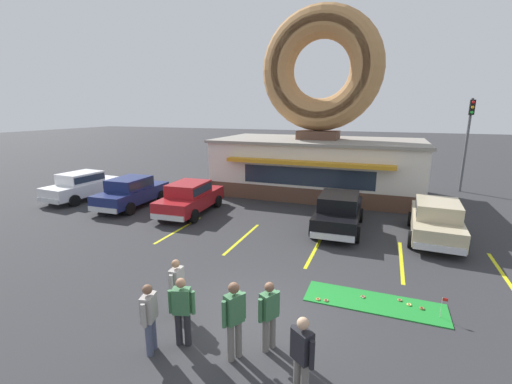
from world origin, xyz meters
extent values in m
plane|color=#2D2D30|center=(0.00, 0.00, 0.00)|extent=(160.00, 160.00, 0.00)
cube|color=brown|center=(-1.23, 14.00, 0.45)|extent=(12.00, 6.00, 0.90)
cube|color=silver|center=(-1.23, 14.00, 2.05)|extent=(12.00, 6.00, 2.30)
cube|color=gray|center=(-1.23, 14.00, 3.28)|extent=(12.30, 6.30, 0.16)
cube|color=orange|center=(-1.23, 10.70, 2.35)|extent=(9.00, 0.60, 0.20)
cube|color=#232D3D|center=(-1.23, 10.98, 1.55)|extent=(7.20, 0.03, 1.00)
cube|color=brown|center=(-1.23, 14.00, 3.61)|extent=(2.40, 1.80, 0.50)
torus|color=#B27F4C|center=(-1.23, 14.00, 7.41)|extent=(7.10, 1.90, 7.10)
torus|color=#936038|center=(-1.23, 13.57, 7.41)|extent=(6.25, 1.05, 6.24)
cube|color=#1E842D|center=(2.74, 1.85, 0.01)|extent=(3.67, 1.13, 0.03)
torus|color=#A5724C|center=(3.40, 2.17, 0.05)|extent=(0.13, 0.13, 0.04)
torus|color=#E5C666|center=(3.62, 2.02, 0.05)|extent=(0.13, 0.13, 0.04)
torus|color=#A5724C|center=(2.44, 2.00, 0.05)|extent=(0.13, 0.13, 0.04)
torus|color=brown|center=(3.93, 1.94, 0.05)|extent=(0.13, 0.13, 0.04)
torus|color=#A5724C|center=(1.51, 1.44, 0.05)|extent=(0.13, 0.13, 0.04)
torus|color=#D17F47|center=(1.30, 1.42, 0.05)|extent=(0.13, 0.13, 0.04)
sphere|color=white|center=(2.45, 1.94, 0.05)|extent=(0.04, 0.04, 0.04)
cylinder|color=silver|center=(4.33, 1.71, 0.31)|extent=(0.01, 0.01, 0.55)
cube|color=red|center=(4.39, 1.71, 0.53)|extent=(0.12, 0.01, 0.08)
cube|color=silver|center=(-13.63, 7.58, 0.66)|extent=(2.06, 4.51, 0.68)
cube|color=silver|center=(-13.64, 7.43, 1.30)|extent=(1.70, 2.20, 0.60)
cube|color=#232D3D|center=(-13.64, 7.43, 1.32)|extent=(1.72, 2.12, 0.36)
cube|color=silver|center=(-13.48, 9.80, 0.42)|extent=(1.67, 0.22, 0.24)
cube|color=silver|center=(-13.79, 5.35, 0.42)|extent=(1.67, 0.22, 0.24)
cylinder|color=black|center=(-14.41, 9.00, 0.32)|extent=(0.26, 0.65, 0.64)
cylinder|color=black|center=(-12.66, 8.88, 0.32)|extent=(0.26, 0.65, 0.64)
cylinder|color=black|center=(-14.60, 6.28, 0.32)|extent=(0.26, 0.65, 0.64)
cylinder|color=black|center=(-12.85, 6.15, 0.32)|extent=(0.26, 0.65, 0.64)
cube|color=black|center=(1.00, 7.55, 0.66)|extent=(1.88, 4.45, 0.68)
cube|color=black|center=(1.01, 7.40, 1.30)|extent=(1.62, 2.14, 0.60)
cube|color=#232D3D|center=(1.01, 7.40, 1.32)|extent=(1.64, 2.06, 0.36)
cube|color=silver|center=(0.94, 9.78, 0.42)|extent=(1.67, 0.15, 0.24)
cube|color=silver|center=(1.07, 5.33, 0.42)|extent=(1.67, 0.15, 0.24)
cylinder|color=black|center=(0.08, 8.89, 0.32)|extent=(0.24, 0.65, 0.64)
cylinder|color=black|center=(1.84, 8.94, 0.32)|extent=(0.24, 0.65, 0.64)
cylinder|color=black|center=(0.16, 6.17, 0.32)|extent=(0.24, 0.65, 0.64)
cylinder|color=black|center=(1.92, 6.22, 0.32)|extent=(0.24, 0.65, 0.64)
cube|color=#BCAD89|center=(4.82, 7.75, 0.66)|extent=(1.96, 4.48, 0.68)
cube|color=#BCAD89|center=(4.82, 7.60, 1.30)|extent=(1.66, 2.17, 0.60)
cube|color=#232D3D|center=(4.82, 7.60, 1.32)|extent=(1.68, 2.09, 0.36)
cube|color=silver|center=(4.93, 9.98, 0.42)|extent=(1.67, 0.18, 0.24)
cube|color=silver|center=(4.72, 5.53, 0.42)|extent=(1.67, 0.18, 0.24)
cylinder|color=black|center=(4.01, 9.16, 0.32)|extent=(0.25, 0.65, 0.64)
cylinder|color=black|center=(5.77, 9.08, 0.32)|extent=(0.25, 0.65, 0.64)
cylinder|color=black|center=(3.88, 6.43, 0.32)|extent=(0.25, 0.65, 0.64)
cylinder|color=black|center=(5.64, 6.35, 0.32)|extent=(0.25, 0.65, 0.64)
cube|color=maroon|center=(-6.31, 7.36, 0.66)|extent=(2.01, 4.50, 0.68)
cube|color=maroon|center=(-6.30, 7.21, 1.30)|extent=(1.68, 2.19, 0.60)
cube|color=#232D3D|center=(-6.30, 7.21, 1.32)|extent=(1.70, 2.11, 0.36)
cube|color=silver|center=(-6.44, 9.59, 0.42)|extent=(1.67, 0.20, 0.24)
cube|color=silver|center=(-6.18, 5.14, 0.42)|extent=(1.67, 0.20, 0.24)
cylinder|color=black|center=(-7.27, 8.67, 0.32)|extent=(0.26, 0.65, 0.64)
cylinder|color=black|center=(-5.51, 8.78, 0.32)|extent=(0.26, 0.65, 0.64)
cylinder|color=black|center=(-7.11, 5.95, 0.32)|extent=(0.26, 0.65, 0.64)
cylinder|color=black|center=(-5.35, 6.05, 0.32)|extent=(0.26, 0.65, 0.64)
cube|color=navy|center=(-9.88, 7.28, 0.66)|extent=(1.91, 4.46, 0.68)
cube|color=navy|center=(-9.88, 7.13, 1.30)|extent=(1.63, 2.15, 0.60)
cube|color=#232D3D|center=(-9.88, 7.13, 1.32)|extent=(1.65, 2.07, 0.36)
cube|color=silver|center=(-9.96, 9.51, 0.42)|extent=(1.67, 0.16, 0.24)
cube|color=silver|center=(-9.81, 5.06, 0.42)|extent=(1.67, 0.16, 0.24)
cylinder|color=black|center=(-10.81, 8.62, 0.32)|extent=(0.24, 0.65, 0.64)
cylinder|color=black|center=(-9.05, 8.68, 0.32)|extent=(0.24, 0.65, 0.64)
cylinder|color=black|center=(-10.72, 5.89, 0.32)|extent=(0.24, 0.65, 0.64)
cylinder|color=black|center=(-8.96, 5.95, 0.32)|extent=(0.24, 0.65, 0.64)
cylinder|color=slate|center=(1.53, -1.87, 0.40)|extent=(0.15, 0.15, 0.81)
cylinder|color=slate|center=(1.69, -1.99, 0.40)|extent=(0.15, 0.15, 0.81)
cube|color=black|center=(1.61, -1.93, 1.10)|extent=(0.45, 0.42, 0.59)
cylinder|color=black|center=(1.41, -1.78, 1.07)|extent=(0.10, 0.10, 0.54)
cylinder|color=black|center=(1.81, -2.07, 1.07)|extent=(0.10, 0.10, 0.54)
sphere|color=tan|center=(1.61, -1.93, 1.53)|extent=(0.22, 0.22, 0.22)
cylinder|color=#232328|center=(-1.07, -1.40, 0.40)|extent=(0.15, 0.15, 0.79)
cylinder|color=#232328|center=(-1.27, -1.46, 0.40)|extent=(0.15, 0.15, 0.79)
cube|color=#386B42|center=(-1.17, -1.43, 1.08)|extent=(0.43, 0.34, 0.58)
cylinder|color=#386B42|center=(-0.93, -1.36, 1.05)|extent=(0.10, 0.10, 0.53)
cylinder|color=#386B42|center=(-1.41, -1.50, 1.05)|extent=(0.10, 0.10, 0.53)
sphere|color=#9E7051|center=(-1.17, -1.43, 1.51)|extent=(0.21, 0.21, 0.21)
cylinder|color=slate|center=(0.70, -0.81, 0.39)|extent=(0.15, 0.15, 0.78)
cylinder|color=slate|center=(0.60, -0.98, 0.39)|extent=(0.15, 0.15, 0.78)
cube|color=#386B42|center=(0.65, -0.89, 1.07)|extent=(0.39, 0.45, 0.57)
cylinder|color=#386B42|center=(0.77, -0.68, 1.04)|extent=(0.10, 0.10, 0.53)
cylinder|color=#386B42|center=(0.53, -1.11, 1.04)|extent=(0.10, 0.10, 0.53)
sphere|color=brown|center=(0.65, -0.89, 1.49)|extent=(0.21, 0.21, 0.21)
cylinder|color=slate|center=(0.02, -1.51, 0.43)|extent=(0.15, 0.15, 0.86)
cylinder|color=slate|center=(0.12, -1.33, 0.43)|extent=(0.15, 0.15, 0.86)
cube|color=#386B42|center=(0.07, -1.42, 1.17)|extent=(0.39, 0.45, 0.63)
cylinder|color=#386B42|center=(-0.05, -1.64, 1.14)|extent=(0.10, 0.10, 0.58)
cylinder|color=#386B42|center=(0.19, -1.20, 1.14)|extent=(0.10, 0.10, 0.58)
sphere|color=brown|center=(0.07, -1.42, 1.63)|extent=(0.23, 0.23, 0.23)
cylinder|color=#7F7056|center=(-1.88, -0.64, 0.38)|extent=(0.15, 0.15, 0.76)
cylinder|color=#7F7056|center=(-1.90, -0.44, 0.38)|extent=(0.15, 0.15, 0.76)
cube|color=gray|center=(-1.89, -0.54, 1.03)|extent=(0.27, 0.40, 0.55)
cylinder|color=gray|center=(-1.87, -0.79, 1.01)|extent=(0.10, 0.10, 0.51)
cylinder|color=gray|center=(-1.91, -0.29, 1.01)|extent=(0.10, 0.10, 0.51)
sphere|color=#9E7051|center=(-1.89, -0.54, 1.44)|extent=(0.20, 0.20, 0.20)
cylinder|color=#474C66|center=(-1.67, -1.97, 0.39)|extent=(0.15, 0.15, 0.78)
cylinder|color=#474C66|center=(-1.72, -1.77, 0.39)|extent=(0.15, 0.15, 0.78)
cube|color=gray|center=(-1.69, -1.87, 1.07)|extent=(0.33, 0.43, 0.57)
cylinder|color=gray|center=(-1.63, -2.11, 1.04)|extent=(0.10, 0.10, 0.53)
cylinder|color=gray|center=(-1.75, -1.63, 1.04)|extent=(0.10, 0.10, 0.53)
sphere|color=brown|center=(-1.69, -1.87, 1.49)|extent=(0.21, 0.21, 0.21)
cylinder|color=#51565B|center=(-7.34, 10.55, 0.47)|extent=(0.56, 0.56, 0.95)
torus|color=#303437|center=(-7.34, 10.55, 0.95)|extent=(0.57, 0.57, 0.05)
cylinder|color=#595B60|center=(7.37, 17.60, 2.90)|extent=(0.16, 0.16, 5.80)
cube|color=black|center=(7.37, 17.42, 5.25)|extent=(0.28, 0.24, 0.90)
sphere|color=red|center=(7.37, 17.30, 5.55)|extent=(0.18, 0.18, 0.18)
sphere|color=orange|center=(7.37, 17.30, 5.25)|extent=(0.18, 0.18, 0.18)
sphere|color=green|center=(7.37, 17.30, 4.95)|extent=(0.18, 0.18, 0.18)
cube|color=yellow|center=(-5.47, 5.00, 0.00)|extent=(0.12, 3.60, 0.01)
cube|color=yellow|center=(-2.47, 5.00, 0.00)|extent=(0.12, 3.60, 0.01)
cube|color=yellow|center=(0.53, 5.00, 0.00)|extent=(0.12, 3.60, 0.01)
cube|color=yellow|center=(3.53, 5.00, 0.00)|extent=(0.12, 3.60, 0.01)
cube|color=yellow|center=(6.53, 5.00, 0.00)|extent=(0.12, 3.60, 0.01)
camera|label=1|loc=(2.69, -7.07, 5.11)|focal=24.00mm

